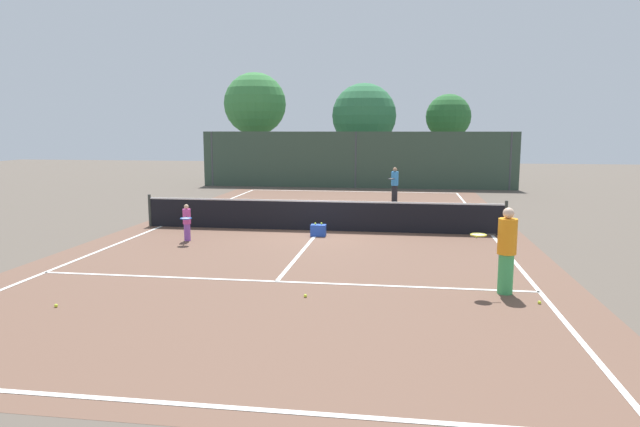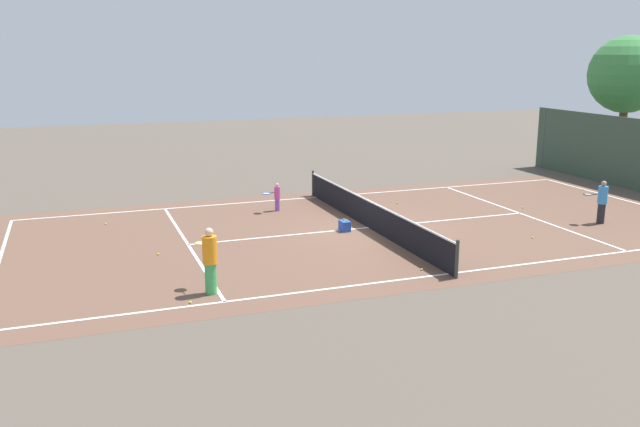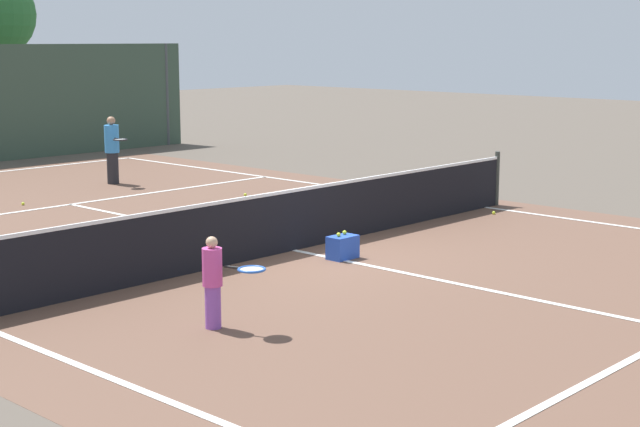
{
  "view_description": "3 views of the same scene",
  "coord_description": "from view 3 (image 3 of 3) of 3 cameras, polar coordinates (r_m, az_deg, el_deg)",
  "views": [
    {
      "loc": [
        2.68,
        -18.06,
        3.28
      ],
      "look_at": [
        0.25,
        -1.6,
        0.81
      ],
      "focal_mm": 31.6,
      "sensor_mm": 36.0,
      "label": 1
    },
    {
      "loc": [
        21.38,
        -9.69,
        6.11
      ],
      "look_at": [
        0.56,
        -2.05,
        0.82
      ],
      "focal_mm": 38.24,
      "sensor_mm": 36.0,
      "label": 2
    },
    {
      "loc": [
        -10.84,
        -10.69,
        3.35
      ],
      "look_at": [
        -0.67,
        -1.21,
        0.84
      ],
      "focal_mm": 54.53,
      "sensor_mm": 36.0,
      "label": 3
    }
  ],
  "objects": [
    {
      "name": "tennis_ball_6",
      "position": [
        19.05,
        10.16,
        0.04
      ],
      "size": [
        0.07,
        0.07,
        0.07
      ],
      "primitive_type": "sphere",
      "color": "#CCE533",
      "rests_on": "ground_plane"
    },
    {
      "name": "ball_crate",
      "position": [
        14.98,
        1.33,
        -1.99
      ],
      "size": [
        0.47,
        0.3,
        0.43
      ],
      "color": "blue",
      "rests_on": "ground_plane"
    },
    {
      "name": "tennis_ball_3",
      "position": [
        20.99,
        -4.41,
        1.11
      ],
      "size": [
        0.07,
        0.07,
        0.07
      ],
      "primitive_type": "sphere",
      "color": "#CCE533",
      "rests_on": "ground_plane"
    },
    {
      "name": "player_2",
      "position": [
        11.38,
        -6.16,
        -3.94
      ],
      "size": [
        0.5,
        0.82,
        1.1
      ],
      "color": "purple",
      "rests_on": "ground_plane"
    },
    {
      "name": "tennis_ball_0",
      "position": [
        15.79,
        -16.94,
        -2.35
      ],
      "size": [
        0.07,
        0.07,
        0.07
      ],
      "primitive_type": "sphere",
      "color": "#CCE533",
      "rests_on": "ground_plane"
    },
    {
      "name": "tennis_ball_1",
      "position": [
        20.7,
        -17.03,
        0.56
      ],
      "size": [
        0.07,
        0.07,
        0.07
      ],
      "primitive_type": "sphere",
      "color": "#CCE533",
      "rests_on": "ground_plane"
    },
    {
      "name": "court_surface",
      "position": [
        15.59,
        -1.57,
        -2.18
      ],
      "size": [
        13.0,
        25.0,
        0.01
      ],
      "color": "brown",
      "rests_on": "ground_plane"
    },
    {
      "name": "ground_plane",
      "position": [
        15.59,
        -1.57,
        -2.19
      ],
      "size": [
        80.0,
        80.0,
        0.0
      ],
      "primitive_type": "plane",
      "color": "brown"
    },
    {
      "name": "player_0",
      "position": [
        23.14,
        -12.09,
        3.71
      ],
      "size": [
        0.52,
        0.92,
        1.57
      ],
      "color": "#232328",
      "rests_on": "ground_plane"
    },
    {
      "name": "tennis_net",
      "position": [
        15.49,
        -1.58,
        -0.34
      ],
      "size": [
        11.9,
        0.1,
        1.1
      ],
      "color": "#333833",
      "rests_on": "ground_plane"
    }
  ]
}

